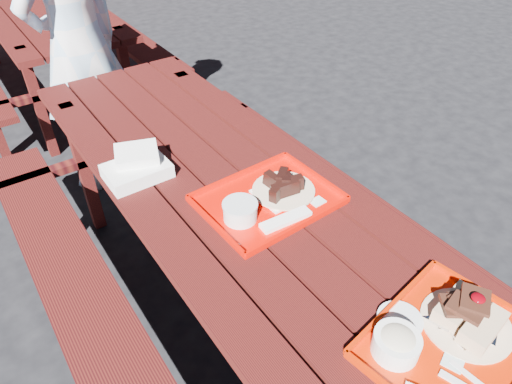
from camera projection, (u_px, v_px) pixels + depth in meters
ground at (237, 315)px, 2.10m from camera, size 60.00×60.00×0.00m
picnic_table_near at (234, 225)px, 1.75m from camera, size 1.41×2.40×0.75m
picnic_table_far at (39, 25)px, 3.54m from camera, size 1.41×2.40×0.75m
near_tray at (444, 335)px, 1.11m from camera, size 0.47×0.39×0.13m
far_tray at (267, 200)px, 1.53m from camera, size 0.46×0.36×0.08m
white_cloth at (137, 166)px, 1.66m from camera, size 0.23×0.20×0.09m
person at (79, 47)px, 2.43m from camera, size 0.73×0.62×1.68m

